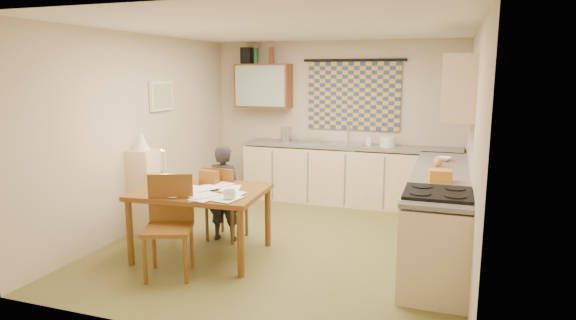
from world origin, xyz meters
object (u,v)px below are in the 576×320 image
at_px(dining_table, 202,222).
at_px(person, 224,193).
at_px(stove, 435,243).
at_px(counter_right, 439,213).
at_px(chair_far, 226,216).
at_px(shelf_stand, 145,191).
at_px(counter_back, 349,175).

bearing_deg(dining_table, person, 85.20).
bearing_deg(stove, person, 164.92).
relative_size(counter_right, dining_table, 2.06).
bearing_deg(person, stove, 158.76).
height_order(stove, dining_table, stove).
xyz_separation_m(counter_right, chair_far, (-2.46, -0.37, -0.17)).
relative_size(chair_far, shelf_stand, 0.85).
height_order(stove, person, person).
xyz_separation_m(person, shelf_stand, (-1.07, -0.07, -0.05)).
height_order(chair_far, person, person).
bearing_deg(shelf_stand, stove, -9.46).
bearing_deg(shelf_stand, counter_back, 45.80).
distance_m(counter_back, dining_table, 2.88).
distance_m(counter_right, dining_table, 2.65).
bearing_deg(shelf_stand, chair_far, 6.35).
bearing_deg(counter_right, shelf_stand, -172.08).
relative_size(counter_back, chair_far, 3.63).
bearing_deg(counter_right, dining_table, -159.01).
relative_size(counter_back, dining_table, 2.31).
relative_size(stove, dining_table, 0.67).
xyz_separation_m(chair_far, shelf_stand, (-1.08, -0.12, 0.25)).
xyz_separation_m(counter_right, stove, (0.00, -1.08, 0.03)).
height_order(dining_table, shelf_stand, shelf_stand).
distance_m(dining_table, shelf_stand, 1.17).
xyz_separation_m(stove, dining_table, (-2.47, 0.13, -0.10)).
relative_size(counter_right, chair_far, 3.25).
height_order(counter_right, dining_table, counter_right).
relative_size(dining_table, shelf_stand, 1.34).
bearing_deg(chair_far, counter_right, -166.50).
height_order(dining_table, chair_far, chair_far).
height_order(counter_back, person, person).
relative_size(counter_back, counter_right, 1.12).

